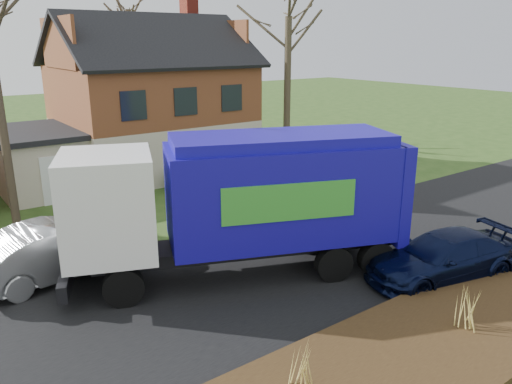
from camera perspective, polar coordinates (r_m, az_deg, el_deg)
ground at (r=15.81m, az=4.10°, el=-8.40°), size 120.00×120.00×0.00m
road at (r=15.80m, az=4.10°, el=-8.37°), size 80.00×7.00×0.02m
mulch_verge at (r=12.69m, az=20.34°, el=-15.59°), size 80.00×3.50×0.30m
main_house at (r=27.14m, az=-12.78°, el=10.76°), size 12.95×8.95×9.26m
garbage_truck at (r=14.41m, az=-1.08°, el=-0.52°), size 10.10×6.12×4.21m
silver_sedan at (r=15.93m, az=-21.37°, el=-6.08°), size 5.29×2.44×1.68m
navy_wagon at (r=15.67m, az=20.58°, el=-6.97°), size 5.09×2.96×1.39m
grass_clump_west at (r=10.09m, az=5.30°, el=-19.28°), size 0.38×0.31×1.00m
grass_clump_mid at (r=12.86m, az=23.09°, el=-11.90°), size 0.39×0.32×1.09m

